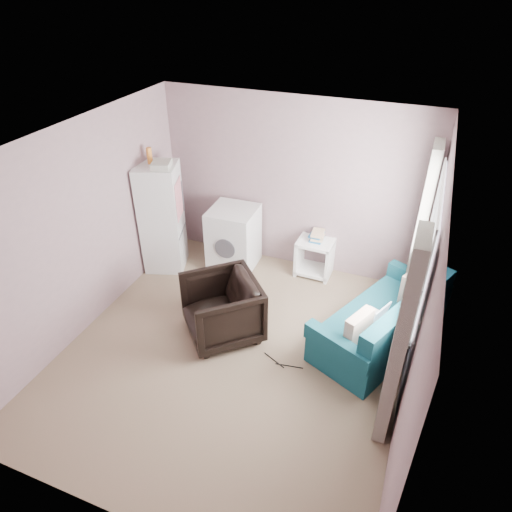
{
  "coord_description": "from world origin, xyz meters",
  "views": [
    {
      "loc": [
        1.68,
        -3.55,
        3.89
      ],
      "look_at": [
        0.05,
        0.6,
        1.0
      ],
      "focal_mm": 32.0,
      "sensor_mm": 36.0,
      "label": 1
    }
  ],
  "objects_px": {
    "side_table": "(316,253)",
    "washing_machine": "(234,237)",
    "fridge": "(162,217)",
    "sofa": "(384,325)",
    "armchair": "(222,306)"
  },
  "relations": [
    {
      "from": "fridge",
      "to": "washing_machine",
      "type": "xyz_separation_m",
      "value": [
        0.94,
        0.38,
        -0.33
      ]
    },
    {
      "from": "side_table",
      "to": "fridge",
      "type": "bearing_deg",
      "value": -163.53
    },
    {
      "from": "fridge",
      "to": "side_table",
      "type": "bearing_deg",
      "value": -2.29
    },
    {
      "from": "washing_machine",
      "to": "side_table",
      "type": "bearing_deg",
      "value": 9.76
    },
    {
      "from": "washing_machine",
      "to": "sofa",
      "type": "height_order",
      "value": "washing_machine"
    },
    {
      "from": "side_table",
      "to": "washing_machine",
      "type": "bearing_deg",
      "value": -168.25
    },
    {
      "from": "fridge",
      "to": "washing_machine",
      "type": "relative_size",
      "value": 1.96
    },
    {
      "from": "side_table",
      "to": "sofa",
      "type": "height_order",
      "value": "sofa"
    },
    {
      "from": "fridge",
      "to": "sofa",
      "type": "distance_m",
      "value": 3.37
    },
    {
      "from": "washing_machine",
      "to": "fridge",
      "type": "bearing_deg",
      "value": -159.88
    },
    {
      "from": "washing_machine",
      "to": "side_table",
      "type": "xyz_separation_m",
      "value": [
        1.19,
        0.25,
        -0.16
      ]
    },
    {
      "from": "washing_machine",
      "to": "sofa",
      "type": "bearing_deg",
      "value": -23.7
    },
    {
      "from": "side_table",
      "to": "sofa",
      "type": "distance_m",
      "value": 1.64
    },
    {
      "from": "fridge",
      "to": "washing_machine",
      "type": "bearing_deg",
      "value": 3.35
    },
    {
      "from": "armchair",
      "to": "washing_machine",
      "type": "bearing_deg",
      "value": 156.21
    }
  ]
}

